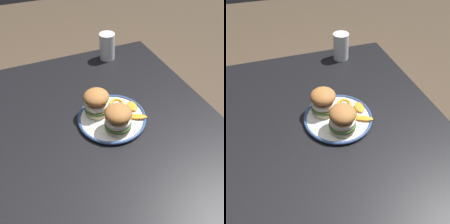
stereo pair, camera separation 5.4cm
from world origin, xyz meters
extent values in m
plane|color=#4C3D2D|center=(0.00, 0.00, 0.00)|extent=(8.00, 8.00, 0.00)
cube|color=black|center=(0.00, 0.00, 0.74)|extent=(1.14, 0.88, 0.03)
cube|color=black|center=(-0.51, -0.38, 0.36)|extent=(0.06, 0.06, 0.73)
cube|color=black|center=(-0.51, 0.38, 0.36)|extent=(0.06, 0.06, 0.73)
cylinder|color=white|center=(-0.04, 0.03, 0.76)|extent=(0.24, 0.24, 0.01)
torus|color=navy|center=(-0.04, 0.03, 0.77)|extent=(0.27, 0.27, 0.01)
cylinder|color=white|center=(-0.04, 0.03, 0.77)|extent=(0.19, 0.19, 0.00)
cylinder|color=beige|center=(0.03, 0.02, 0.79)|extent=(0.09, 0.09, 0.02)
cylinder|color=#477033|center=(0.03, 0.02, 0.80)|extent=(0.10, 0.10, 0.01)
cylinder|color=#BC3828|center=(0.03, 0.02, 0.81)|extent=(0.09, 0.09, 0.01)
cylinder|color=silver|center=(0.03, 0.02, 0.82)|extent=(0.09, 0.09, 0.01)
ellipsoid|color=#A36633|center=(0.03, 0.02, 0.85)|extent=(0.12, 0.12, 0.05)
cylinder|color=beige|center=(-0.08, -0.02, 0.79)|extent=(0.09, 0.09, 0.02)
cylinder|color=#477033|center=(-0.08, -0.02, 0.80)|extent=(0.10, 0.10, 0.01)
cylinder|color=#BC3828|center=(-0.08, -0.02, 0.81)|extent=(0.09, 0.09, 0.01)
cylinder|color=silver|center=(-0.08, -0.02, 0.82)|extent=(0.09, 0.09, 0.01)
ellipsoid|color=#A36633|center=(-0.08, -0.02, 0.85)|extent=(0.12, 0.12, 0.05)
torus|color=orange|center=(-0.09, 0.07, 0.78)|extent=(0.07, 0.07, 0.01)
cylinder|color=#F4E5C6|center=(-0.09, 0.07, 0.78)|extent=(0.03, 0.03, 0.00)
ellipsoid|color=orange|center=(-0.06, 0.12, 0.78)|extent=(0.06, 0.04, 0.01)
ellipsoid|color=orange|center=(0.01, 0.11, 0.78)|extent=(0.06, 0.08, 0.01)
torus|color=orange|center=(-0.04, 0.06, 0.78)|extent=(0.07, 0.07, 0.01)
cylinder|color=#F4E5C6|center=(-0.04, 0.06, 0.78)|extent=(0.03, 0.03, 0.00)
cylinder|color=white|center=(-0.47, 0.18, 0.83)|extent=(0.08, 0.08, 0.13)
cylinder|color=#5B2D19|center=(-0.47, 0.18, 0.78)|extent=(0.07, 0.07, 0.05)
camera|label=1|loc=(0.52, -0.21, 1.39)|focal=36.06mm
camera|label=2|loc=(0.54, -0.16, 1.39)|focal=36.06mm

